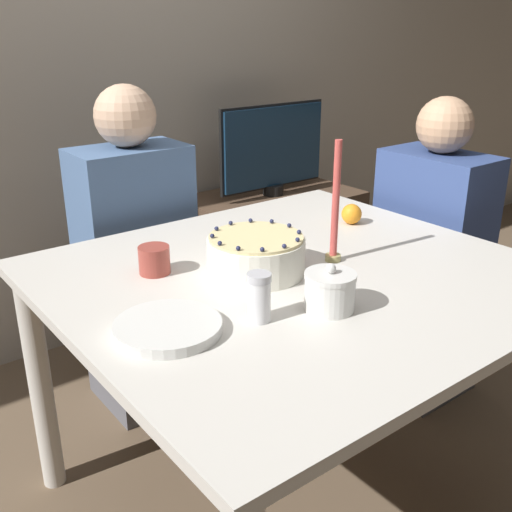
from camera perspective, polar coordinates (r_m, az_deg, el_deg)
The scene contains 14 objects.
ground_plane at distance 2.06m, azimuth 3.35°, elevation -21.86°, with size 12.00×12.00×0.00m, color brown.
wall_behind at distance 2.71m, azimuth -16.78°, elevation 18.23°, with size 8.00×0.05×2.60m.
dining_table at distance 1.68m, azimuth 3.84°, elevation -5.03°, with size 1.26×1.17×0.78m.
cake at distance 1.60m, azimuth 0.00°, elevation 0.13°, with size 0.26×0.26×0.12m.
sugar_bowl at distance 1.41m, azimuth 7.04°, elevation -3.33°, with size 0.12×0.12×0.12m.
sugar_shaker at distance 1.34m, azimuth 0.29°, elevation -3.92°, with size 0.06×0.06×0.12m.
plate_stack at distance 1.33m, azimuth -8.40°, elevation -6.73°, with size 0.24×0.24×0.02m.
candle at distance 1.67m, azimuth 7.45°, elevation 4.22°, with size 0.04×0.04×0.34m.
cup at distance 1.63m, azimuth -9.66°, elevation -0.37°, with size 0.08×0.08×0.08m.
orange_fruit_0 at distance 2.03m, azimuth 9.09°, elevation 3.97°, with size 0.07×0.07×0.07m.
person_man_blue_shirt at distance 2.28m, azimuth -11.22°, elevation -1.62°, with size 0.40×0.34×1.22m.
person_woman_floral at distance 2.42m, azimuth 16.06°, elevation -1.44°, with size 0.34×0.40×1.17m.
side_cabinet at distance 3.06m, azimuth 1.57°, elevation 0.32°, with size 0.83×0.52×0.62m.
tv_monitor at distance 2.92m, azimuth 1.64°, elevation 10.21°, with size 0.60×0.10×0.44m.
Camera 1 is at (-1.00, -1.12, 1.41)m, focal length 42.00 mm.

